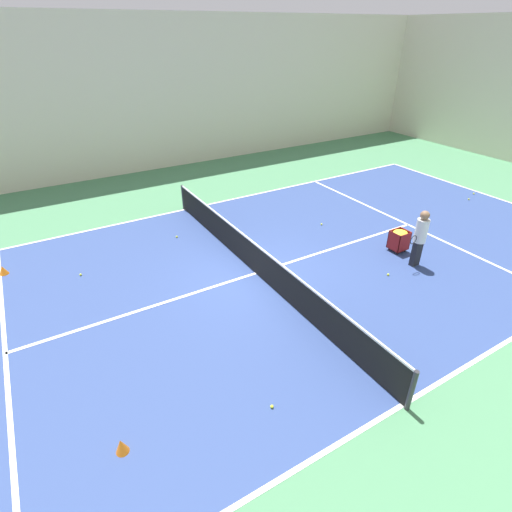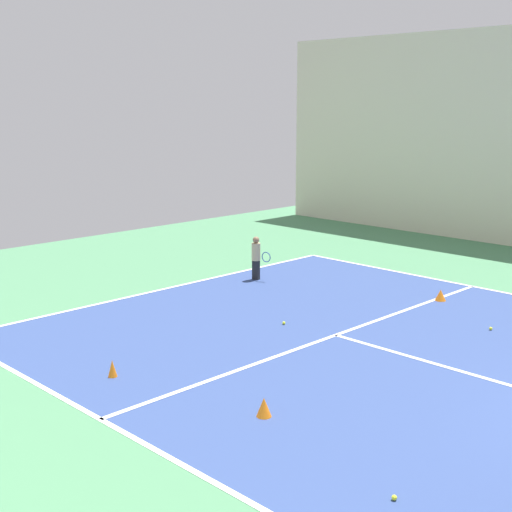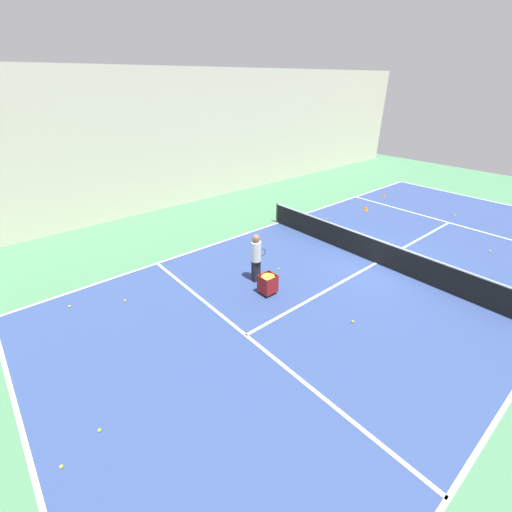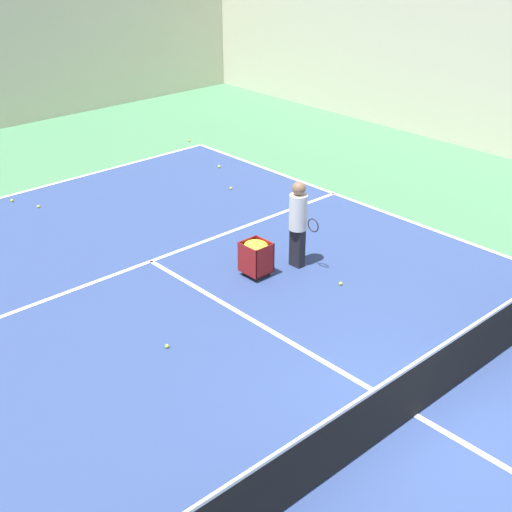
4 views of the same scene
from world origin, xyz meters
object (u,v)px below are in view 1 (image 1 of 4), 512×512
object	(u,v)px
tennis_net	(256,258)
training_cone_1	(3,270)
coach_at_net	(420,235)
ball_cart	(399,237)

from	to	relation	value
tennis_net	training_cone_1	bearing A→B (deg)	-120.52
tennis_net	coach_at_net	distance (m)	4.99
tennis_net	training_cone_1	distance (m)	7.61
ball_cart	training_cone_1	size ratio (longest dim) A/B	2.72
tennis_net	ball_cart	bearing A→B (deg)	75.83
tennis_net	coach_at_net	xyz separation A→B (m)	(2.11, 4.50, 0.53)
tennis_net	coach_at_net	size ratio (longest dim) A/B	6.34
coach_at_net	ball_cart	distance (m)	1.08
training_cone_1	tennis_net	bearing A→B (deg)	59.48
coach_at_net	training_cone_1	xyz separation A→B (m)	(-5.97, -11.05, -0.91)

